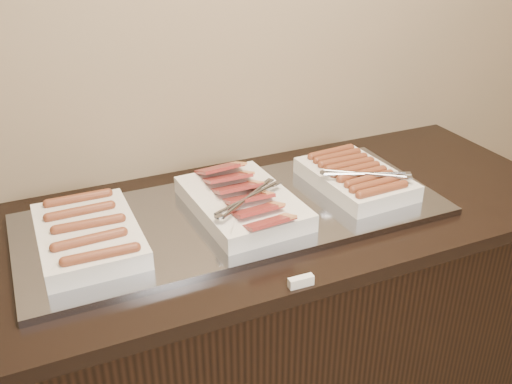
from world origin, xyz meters
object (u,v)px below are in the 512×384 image
Objects in this scene: dish_center at (242,201)px; dish_right at (356,177)px; dish_left at (88,234)px; warming_tray at (236,215)px; counter at (238,338)px.

dish_center is 1.17× the size of dish_right.
dish_left is at bearing 176.86° from dish_center.
dish_center is (0.02, -0.00, 0.04)m from warming_tray.
dish_left is (-0.41, 0.00, 0.04)m from warming_tray.
counter is at bearing 180.00° from warming_tray.
counter is 5.60× the size of dish_left.
dish_right is at bearing -0.19° from dish_left.
dish_center is (0.02, -0.00, 0.50)m from counter.
dish_center is at bearing -9.95° from counter.
warming_tray is 3.31× the size of dish_right.
dish_center reaches higher than counter.
warming_tray is at bearing 0.00° from counter.
dish_right is (0.40, -0.00, 0.04)m from warming_tray.
dish_left is at bearing 180.00° from warming_tray.
warming_tray reaches higher than counter.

